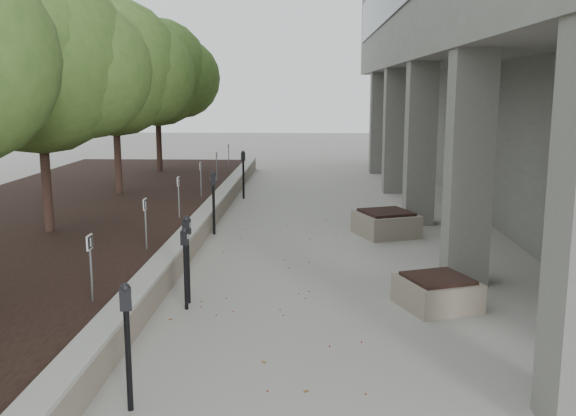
# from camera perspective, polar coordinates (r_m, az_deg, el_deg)

# --- Properties ---
(retaining_wall) EXTENTS (0.39, 26.00, 0.50)m
(retaining_wall) POSITION_cam_1_polar(r_m,az_deg,el_deg) (14.61, -7.95, -1.81)
(retaining_wall) COLOR gray
(retaining_wall) RESTS_ON ground
(planting_bed) EXTENTS (7.00, 26.00, 0.40)m
(planting_bed) POSITION_cam_1_polar(r_m,az_deg,el_deg) (15.68, -21.30, -1.78)
(planting_bed) COLOR black
(planting_bed) RESTS_ON ground
(crabapple_tree_3) EXTENTS (4.60, 4.00, 5.44)m
(crabapple_tree_3) POSITION_cam_1_polar(r_m,az_deg,el_deg) (14.17, -21.06, 8.92)
(crabapple_tree_3) COLOR #3C5F24
(crabapple_tree_3) RESTS_ON planting_bed
(crabapple_tree_4) EXTENTS (4.60, 4.00, 5.44)m
(crabapple_tree_4) POSITION_cam_1_polar(r_m,az_deg,el_deg) (18.88, -15.08, 9.47)
(crabapple_tree_4) COLOR #3C5F24
(crabapple_tree_4) RESTS_ON planting_bed
(crabapple_tree_5) EXTENTS (4.60, 4.00, 5.44)m
(crabapple_tree_5) POSITION_cam_1_polar(r_m,az_deg,el_deg) (23.70, -11.51, 9.75)
(crabapple_tree_5) COLOR #3C5F24
(crabapple_tree_5) RESTS_ON planting_bed
(parking_sign_3) EXTENTS (0.04, 0.22, 0.96)m
(parking_sign_3) POSITION_cam_1_polar(r_m,az_deg,el_deg) (9.41, -17.06, -5.12)
(parking_sign_3) COLOR black
(parking_sign_3) RESTS_ON planting_bed
(parking_sign_4) EXTENTS (0.04, 0.22, 0.96)m
(parking_sign_4) POSITION_cam_1_polar(r_m,az_deg,el_deg) (12.20, -12.49, -1.39)
(parking_sign_4) COLOR black
(parking_sign_4) RESTS_ON planting_bed
(parking_sign_5) EXTENTS (0.04, 0.22, 0.96)m
(parking_sign_5) POSITION_cam_1_polar(r_m,az_deg,el_deg) (15.07, -9.65, 0.95)
(parking_sign_5) COLOR black
(parking_sign_5) RESTS_ON planting_bed
(parking_sign_6) EXTENTS (0.04, 0.22, 0.96)m
(parking_sign_6) POSITION_cam_1_polar(r_m,az_deg,el_deg) (17.99, -7.73, 2.53)
(parking_sign_6) COLOR black
(parking_sign_6) RESTS_ON planting_bed
(parking_sign_7) EXTENTS (0.04, 0.22, 0.96)m
(parking_sign_7) POSITION_cam_1_polar(r_m,az_deg,el_deg) (20.92, -6.34, 3.67)
(parking_sign_7) COLOR black
(parking_sign_7) RESTS_ON planting_bed
(parking_sign_8) EXTENTS (0.04, 0.22, 0.96)m
(parking_sign_8) POSITION_cam_1_polar(r_m,az_deg,el_deg) (23.88, -5.29, 4.53)
(parking_sign_8) COLOR black
(parking_sign_8) RESTS_ON planting_bed
(parking_meter_1) EXTENTS (0.16, 0.13, 1.40)m
(parking_meter_1) POSITION_cam_1_polar(r_m,az_deg,el_deg) (7.02, -14.00, -11.90)
(parking_meter_1) COLOR black
(parking_meter_1) RESTS_ON ground
(parking_meter_2) EXTENTS (0.15, 0.12, 1.41)m
(parking_meter_2) POSITION_cam_1_polar(r_m,az_deg,el_deg) (10.22, -8.88, -4.55)
(parking_meter_2) COLOR black
(parking_meter_2) RESTS_ON ground
(parking_meter_3) EXTENTS (0.15, 0.12, 1.28)m
(parking_meter_3) POSITION_cam_1_polar(r_m,az_deg,el_deg) (9.96, -9.07, -5.35)
(parking_meter_3) COLOR black
(parking_meter_3) RESTS_ON ground
(parking_meter_4) EXTENTS (0.15, 0.11, 1.46)m
(parking_meter_4) POSITION_cam_1_polar(r_m,az_deg,el_deg) (15.00, -6.60, 0.41)
(parking_meter_4) COLOR black
(parking_meter_4) RESTS_ON ground
(parking_meter_5) EXTENTS (0.15, 0.11, 1.49)m
(parking_meter_5) POSITION_cam_1_polar(r_m,az_deg,el_deg) (19.85, -3.97, 2.96)
(parking_meter_5) COLOR black
(parking_meter_5) RESTS_ON ground
(planter_front) EXTENTS (1.36, 1.36, 0.49)m
(planter_front) POSITION_cam_1_polar(r_m,az_deg,el_deg) (10.31, 13.07, -7.23)
(planter_front) COLOR gray
(planter_front) RESTS_ON ground
(planter_back) EXTENTS (1.59, 1.59, 0.57)m
(planter_back) POSITION_cam_1_polar(r_m,az_deg,el_deg) (15.06, 8.67, -1.32)
(planter_back) COLOR gray
(planter_back) RESTS_ON ground
(berry_scatter) EXTENTS (3.30, 14.10, 0.02)m
(berry_scatter) POSITION_cam_1_polar(r_m,az_deg,el_deg) (10.62, -2.43, -7.77)
(berry_scatter) COLOR maroon
(berry_scatter) RESTS_ON ground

